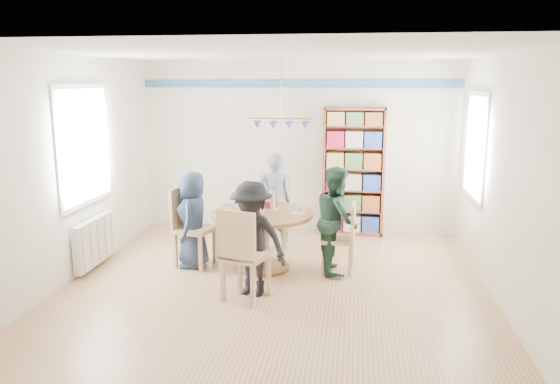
% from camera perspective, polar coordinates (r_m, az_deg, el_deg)
% --- Properties ---
extents(ground, '(5.00, 5.00, 0.00)m').
position_cam_1_polar(ground, '(6.65, -0.48, -9.59)').
color(ground, tan).
extents(room_shell, '(5.00, 5.00, 5.00)m').
position_cam_1_polar(room_shell, '(7.14, -1.56, 5.52)').
color(room_shell, white).
rests_on(room_shell, ground).
extents(radiator, '(0.12, 1.00, 0.60)m').
position_cam_1_polar(radiator, '(7.53, -18.72, -4.87)').
color(radiator, silver).
rests_on(radiator, ground).
extents(dining_table, '(1.30, 1.30, 0.75)m').
position_cam_1_polar(dining_table, '(7.02, -1.84, -3.67)').
color(dining_table, brown).
rests_on(dining_table, ground).
extents(chair_left, '(0.56, 0.56, 1.04)m').
position_cam_1_polar(chair_left, '(7.25, -9.53, -3.18)').
color(chair_left, tan).
rests_on(chair_left, ground).
extents(chair_right, '(0.42, 0.42, 0.90)m').
position_cam_1_polar(chair_right, '(6.94, 6.75, -4.43)').
color(chair_right, tan).
rests_on(chair_right, ground).
extents(chair_far, '(0.46, 0.46, 1.03)m').
position_cam_1_polar(chair_far, '(8.02, -0.66, -1.62)').
color(chair_far, tan).
rests_on(chair_far, ground).
extents(chair_near, '(0.58, 0.58, 1.05)m').
position_cam_1_polar(chair_near, '(6.00, -4.02, -6.15)').
color(chair_near, tan).
rests_on(chair_near, ground).
extents(person_left, '(0.46, 0.65, 1.27)m').
position_cam_1_polar(person_left, '(7.18, -9.13, -2.83)').
color(person_left, '#1B273C').
rests_on(person_left, ground).
extents(person_right, '(0.61, 0.73, 1.36)m').
position_cam_1_polar(person_right, '(6.91, 5.93, -2.92)').
color(person_right, '#183124').
rests_on(person_right, ground).
extents(person_far, '(0.58, 0.46, 1.40)m').
position_cam_1_polar(person_far, '(7.82, -0.59, -0.96)').
color(person_far, gray).
rests_on(person_far, ground).
extents(person_near, '(0.96, 0.73, 1.32)m').
position_cam_1_polar(person_near, '(6.15, -2.98, -4.91)').
color(person_near, black).
rests_on(person_near, ground).
extents(bookshelf, '(0.95, 0.29, 2.00)m').
position_cam_1_polar(bookshelf, '(8.59, 7.68, 1.98)').
color(bookshelf, brown).
rests_on(bookshelf, ground).
extents(tableware, '(1.10, 1.10, 0.29)m').
position_cam_1_polar(tableware, '(6.98, -2.01, -1.58)').
color(tableware, white).
rests_on(tableware, dining_table).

